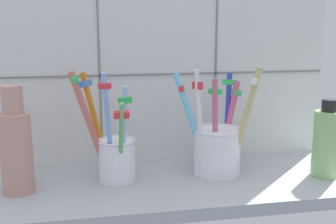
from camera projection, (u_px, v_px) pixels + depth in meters
The scene contains 6 objects.
counter_slab at pixel (171, 187), 68.42cm from camera, with size 64.00×22.00×2.00cm, color #9EA3A8.
tile_wall_back at pixel (158, 51), 75.43cm from camera, with size 64.00×2.20×45.00cm.
toothbrush_cup_left at pixel (114, 152), 67.52cm from camera, with size 10.41×10.70×18.43cm.
toothbrush_cup_right at pixel (217, 145), 70.93cm from camera, with size 13.53×11.19×18.84cm.
ceramic_vase at pixel (16, 147), 62.15cm from camera, with size 4.78×4.78×16.51cm.
soap_bottle at pixel (326, 142), 69.35cm from camera, with size 4.38×4.38×13.20cm.
Camera 1 is at (-12.37, -63.10, 27.43)cm, focal length 44.38 mm.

